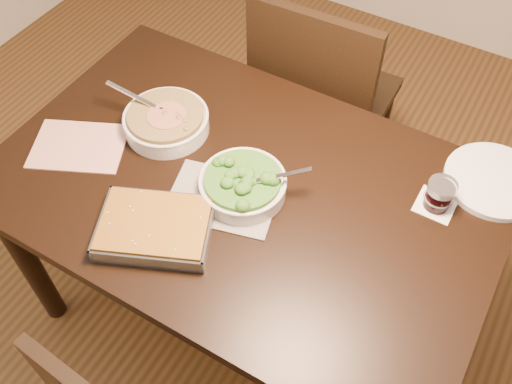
{
  "coord_description": "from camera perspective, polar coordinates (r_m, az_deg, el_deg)",
  "views": [
    {
      "loc": [
        0.53,
        -0.84,
        1.99
      ],
      "look_at": [
        0.06,
        -0.04,
        0.8
      ],
      "focal_mm": 40.0,
      "sensor_mm": 36.0,
      "label": 1
    }
  ],
  "objects": [
    {
      "name": "ground",
      "position": [
        2.22,
        -0.97,
        -11.53
      ],
      "size": [
        4.0,
        4.0,
        0.0
      ],
      "primitive_type": "plane",
      "color": "#3F2A12",
      "rests_on": "ground"
    },
    {
      "name": "table",
      "position": [
        1.66,
        -1.27,
        -1.37
      ],
      "size": [
        1.4,
        0.9,
        0.75
      ],
      "color": "black",
      "rests_on": "ground"
    },
    {
      "name": "magazine_a",
      "position": [
        1.76,
        -17.29,
        4.41
      ],
      "size": [
        0.32,
        0.29,
        0.01
      ],
      "primitive_type": "cube",
      "rotation": [
        0.0,
        0.0,
        0.44
      ],
      "color": "#AC3931",
      "rests_on": "table"
    },
    {
      "name": "magazine_b",
      "position": [
        1.56,
        -3.33,
        -0.62
      ],
      "size": [
        0.33,
        0.27,
        0.01
      ],
      "primitive_type": "cube",
      "rotation": [
        0.0,
        0.0,
        0.25
      ],
      "color": "#24252C",
      "rests_on": "table"
    },
    {
      "name": "coaster",
      "position": [
        1.62,
        17.49,
        -1.23
      ],
      "size": [
        0.1,
        0.1,
        0.0
      ],
      "primitive_type": "cube",
      "color": "white",
      "rests_on": "table"
    },
    {
      "name": "stew_bowl",
      "position": [
        1.73,
        -8.97,
        7.05
      ],
      "size": [
        0.28,
        0.26,
        0.1
      ],
      "color": "silver",
      "rests_on": "table"
    },
    {
      "name": "broccoli_bowl",
      "position": [
        1.55,
        -1.33,
        0.78
      ],
      "size": [
        0.25,
        0.24,
        0.09
      ],
      "color": "silver",
      "rests_on": "table"
    },
    {
      "name": "baking_dish",
      "position": [
        1.49,
        -10.05,
        -3.52
      ],
      "size": [
        0.35,
        0.31,
        0.05
      ],
      "rotation": [
        0.0,
        0.0,
        0.41
      ],
      "color": "silver",
      "rests_on": "table"
    },
    {
      "name": "wine_tumbler",
      "position": [
        1.58,
        17.89,
        -0.21
      ],
      "size": [
        0.08,
        0.08,
        0.09
      ],
      "color": "black",
      "rests_on": "coaster"
    },
    {
      "name": "dinner_plate",
      "position": [
        1.72,
        22.7,
        1.05
      ],
      "size": [
        0.28,
        0.28,
        0.02
      ],
      "primitive_type": "cylinder",
      "color": "silver",
      "rests_on": "table"
    },
    {
      "name": "chair_far",
      "position": [
        2.15,
        6.36,
        9.45
      ],
      "size": [
        0.47,
        0.47,
        0.97
      ],
      "rotation": [
        0.0,
        0.0,
        3.17
      ],
      "color": "black",
      "rests_on": "ground"
    }
  ]
}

